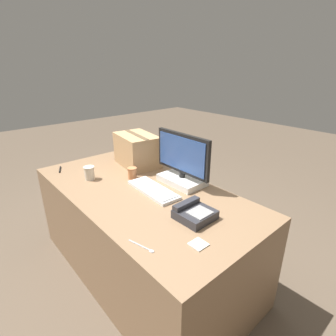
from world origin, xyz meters
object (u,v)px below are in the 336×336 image
object	(u,v)px
paper_cup_left	(89,173)
spoon	(144,247)
desk_phone	(194,213)
cardboard_box	(137,150)
monitor	(182,165)
pen_marker	(60,169)
keyboard	(153,190)
paper_cup_right	(132,173)
sticky_note_pad	(198,244)

from	to	relation	value
paper_cup_left	spoon	distance (m)	0.96
desk_phone	cardboard_box	world-z (taller)	cardboard_box
monitor	spoon	world-z (taller)	monitor
desk_phone	paper_cup_left	bearing A→B (deg)	-168.18
paper_cup_left	pen_marker	bearing A→B (deg)	-162.75
keyboard	paper_cup_right	distance (m)	0.29
keyboard	paper_cup_left	distance (m)	0.55
keyboard	desk_phone	xyz separation A→B (m)	(0.43, -0.03, 0.02)
monitor	paper_cup_right	distance (m)	0.41
keyboard	sticky_note_pad	world-z (taller)	keyboard
paper_cup_left	sticky_note_pad	bearing A→B (deg)	2.54
paper_cup_right	cardboard_box	bearing A→B (deg)	137.49
desk_phone	paper_cup_left	size ratio (longest dim) A/B	1.97
pen_marker	spoon	bearing A→B (deg)	-159.32
monitor	pen_marker	size ratio (longest dim) A/B	3.95
desk_phone	paper_cup_left	world-z (taller)	paper_cup_left
monitor	paper_cup_left	world-z (taller)	monitor
spoon	sticky_note_pad	world-z (taller)	sticky_note_pad
desk_phone	spoon	xyz separation A→B (m)	(0.02, -0.38, -0.03)
monitor	paper_cup_left	xyz separation A→B (m)	(-0.52, -0.50, -0.09)
monitor	cardboard_box	distance (m)	0.54
paper_cup_right	pen_marker	distance (m)	0.67
paper_cup_left	desk_phone	bearing A→B (deg)	12.98
cardboard_box	sticky_note_pad	world-z (taller)	cardboard_box
paper_cup_left	cardboard_box	size ratio (longest dim) A/B	0.24
desk_phone	spoon	distance (m)	0.38
spoon	pen_marker	distance (m)	1.29
paper_cup_left	paper_cup_right	bearing A→B (deg)	51.69
cardboard_box	desk_phone	bearing A→B (deg)	-15.20
keyboard	paper_cup_right	world-z (taller)	paper_cup_right
desk_phone	pen_marker	xyz separation A→B (m)	(-1.27, -0.32, -0.03)
spoon	pen_marker	xyz separation A→B (m)	(-1.29, 0.06, 0.00)
keyboard	desk_phone	world-z (taller)	desk_phone
cardboard_box	sticky_note_pad	size ratio (longest dim) A/B	5.54
monitor	paper_cup_left	size ratio (longest dim) A/B	4.80
spoon	keyboard	bearing A→B (deg)	123.61
paper_cup_right	pen_marker	bearing A→B (deg)	-146.33
paper_cup_left	cardboard_box	world-z (taller)	cardboard_box
sticky_note_pad	monitor	bearing A→B (deg)	142.54
paper_cup_right	desk_phone	bearing A→B (deg)	-3.85
monitor	paper_cup_left	bearing A→B (deg)	-136.51
pen_marker	sticky_note_pad	world-z (taller)	pen_marker
desk_phone	paper_cup_right	xyz separation A→B (m)	(-0.72, 0.05, 0.01)
paper_cup_left	sticky_note_pad	distance (m)	1.11
paper_cup_right	sticky_note_pad	distance (m)	0.93
paper_cup_right	sticky_note_pad	xyz separation A→B (m)	(0.90, -0.21, -0.04)
keyboard	cardboard_box	size ratio (longest dim) A/B	1.01
monitor	cardboard_box	bearing A→B (deg)	-177.05
paper_cup_left	pen_marker	size ratio (longest dim) A/B	0.82
cardboard_box	pen_marker	xyz separation A→B (m)	(-0.33, -0.58, -0.13)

